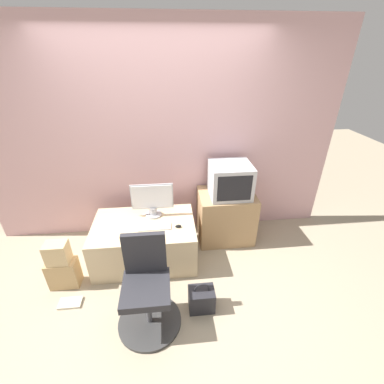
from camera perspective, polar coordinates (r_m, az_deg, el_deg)
The scene contains 13 objects.
ground_plane at distance 2.85m, azimuth -5.37°, elevation -23.34°, with size 12.00×12.00×0.00m, color tan.
wall_back at distance 3.22m, azimuth -6.92°, elevation 11.62°, with size 4.40×0.05×2.60m.
desk at distance 3.16m, azimuth -10.33°, elevation -10.66°, with size 1.17×0.76×0.51m.
side_stand at distance 3.43m, azimuth 7.46°, elevation -5.28°, with size 0.71×0.54×0.66m.
main_monitor at distance 3.03m, azimuth -8.79°, elevation -1.79°, with size 0.49×0.19×0.41m.
keyboard at distance 2.93m, azimuth -8.28°, elevation -7.65°, with size 0.36×0.12×0.01m.
mouse at distance 2.90m, azimuth -3.08°, elevation -7.59°, with size 0.07×0.04×0.03m.
crt_tv at distance 3.16m, azimuth 8.47°, elevation 2.66°, with size 0.49×0.46×0.41m.
office_chair at distance 2.48m, azimuth -9.93°, elevation -21.04°, with size 0.59×0.59×0.90m.
cardboard_box_lower at distance 3.18m, azimuth -26.58°, elevation -15.80°, with size 0.30×0.18×0.33m.
cardboard_box_upper at distance 3.00m, azimuth -27.77°, elevation -11.90°, with size 0.22×0.16×0.24m.
handbag at distance 2.71m, azimuth 2.13°, elevation -22.65°, with size 0.25×0.19×0.33m.
book at distance 3.08m, azimuth -25.42°, elevation -21.36°, with size 0.22×0.13×0.02m.
Camera 1 is at (0.07, -1.75, 2.25)m, focal length 24.00 mm.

